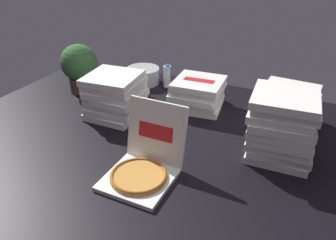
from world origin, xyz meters
TOP-DOWN VIEW (x-y plane):
  - ground_plane at (0.00, 0.00)m, footprint 3.20×2.40m
  - open_pizza_box at (0.08, -0.34)m, footprint 0.38×0.47m
  - pizza_stack_right_near at (-0.49, 0.23)m, footprint 0.43×0.44m
  - pizza_stack_right_far at (0.76, 0.21)m, footprint 0.43×0.44m
  - pizza_stack_left_near at (0.73, 0.66)m, footprint 0.43×0.42m
  - pizza_stack_left_far at (0.04, 0.64)m, footprint 0.44×0.43m
  - ice_bucket at (-0.63, 0.90)m, footprint 0.32×0.32m
  - water_bottle_0 at (-0.62, 0.61)m, footprint 0.07×0.07m
  - water_bottle_1 at (-0.51, 0.66)m, footprint 0.07×0.07m
  - water_bottle_2 at (-0.38, 0.92)m, footprint 0.07×0.07m
  - water_bottle_3 at (-0.70, 0.66)m, footprint 0.07×0.07m
  - potted_plant at (-1.03, 0.48)m, footprint 0.32×0.32m

SIDE VIEW (x-z plane):
  - ground_plane at x=0.00m, z-range -0.02..0.00m
  - ice_bucket at x=-0.63m, z-range 0.00..0.15m
  - open_pizza_box at x=0.08m, z-range -0.12..0.28m
  - water_bottle_0 at x=-0.62m, z-range -0.01..0.21m
  - water_bottle_1 at x=-0.51m, z-range -0.01..0.21m
  - water_bottle_2 at x=-0.38m, z-range -0.01..0.21m
  - water_bottle_3 at x=-0.70m, z-range -0.01..0.21m
  - pizza_stack_left_far at x=0.04m, z-range 0.00..0.24m
  - pizza_stack_left_near at x=0.73m, z-range 0.00..0.29m
  - pizza_stack_right_near at x=-0.49m, z-range 0.00..0.34m
  - pizza_stack_right_far at x=0.76m, z-range 0.00..0.44m
  - potted_plant at x=-1.03m, z-range 0.03..0.46m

